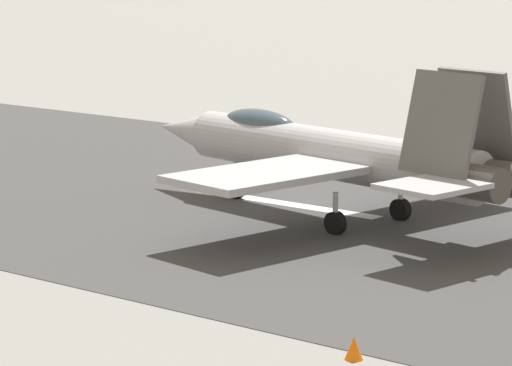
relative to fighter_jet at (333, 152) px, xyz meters
name	(u,v)px	position (x,y,z in m)	size (l,w,h in m)	color
ground_plane	(306,207)	(1.96, -1.11, -2.35)	(400.00, 400.00, 0.00)	gray
runway_strip	(306,207)	(1.94, -1.11, -2.34)	(240.00, 26.00, 0.02)	#3F3F3E
fighter_jet	(333,152)	(0.00, 0.00, 0.00)	(17.56, 14.41, 5.54)	#A7A6AA
marker_cone_near	(354,348)	(-9.38, 12.30, -2.07)	(0.44, 0.44, 0.55)	orange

